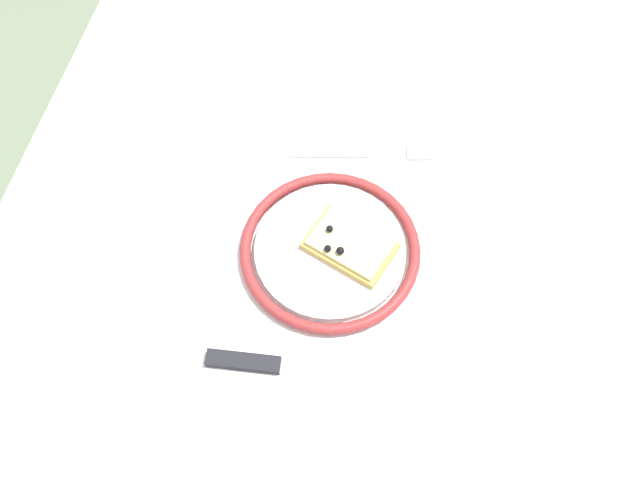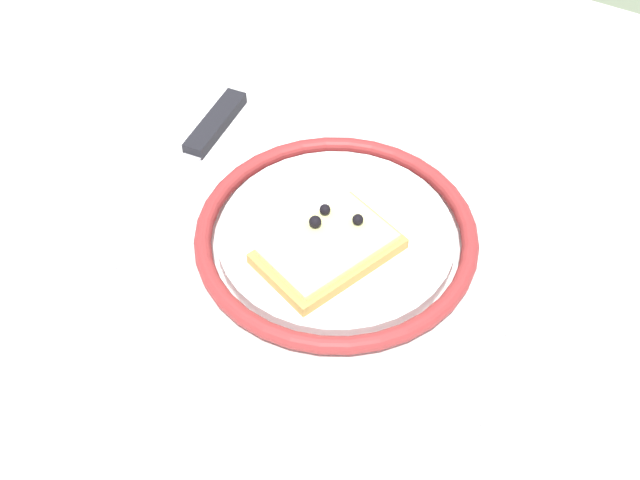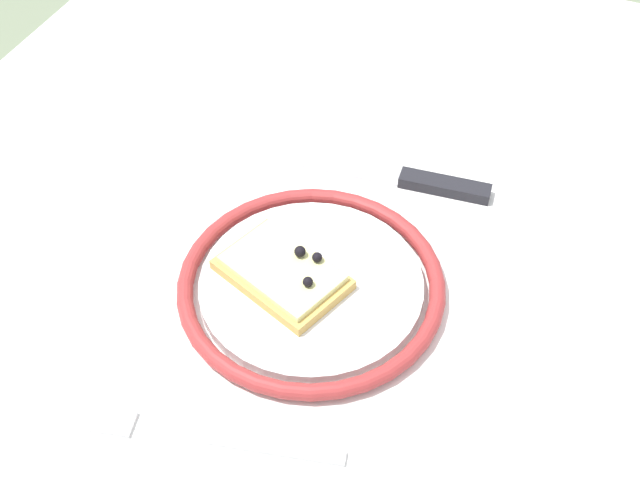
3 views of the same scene
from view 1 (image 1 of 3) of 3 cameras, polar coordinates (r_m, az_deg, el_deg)
The scene contains 7 objects.
ground_plane at distance 1.61m, azimuth 0.71°, elevation -13.24°, with size 6.00×6.00×0.00m, color gray.
dining_table at distance 1.01m, azimuth 1.11°, elevation -3.91°, with size 1.17×0.92×0.72m.
plate at distance 0.93m, azimuth 0.80°, elevation -0.79°, with size 0.23×0.23×0.02m.
pizza_slice_near at distance 0.92m, azimuth 2.37°, elevation -0.40°, with size 0.11×0.13×0.03m.
knife at distance 0.88m, azimuth -3.97°, elevation -9.85°, with size 0.04×0.24×0.01m.
fork at distance 1.02m, azimuth 3.43°, elevation 6.86°, with size 0.06×0.20×0.00m.
napkin at distance 1.16m, azimuth -1.28°, elevation 16.19°, with size 0.12×0.13×0.00m, color white.
Camera 1 is at (0.41, 0.07, 1.56)m, focal length 40.33 mm.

